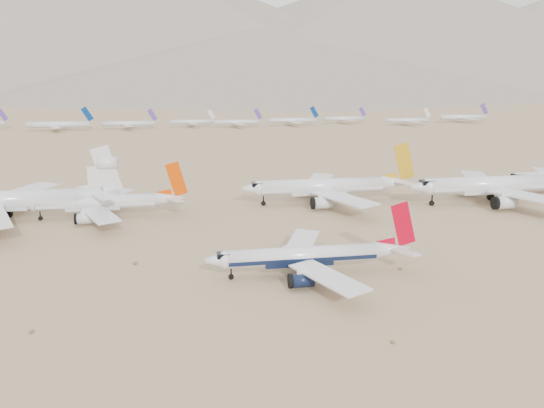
# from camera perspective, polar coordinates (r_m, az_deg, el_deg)

# --- Properties ---
(ground) EXTENTS (7000.00, 7000.00, 0.00)m
(ground) POSITION_cam_1_polar(r_m,az_deg,el_deg) (106.03, 1.66, -8.17)
(ground) COLOR #80674B
(ground) RESTS_ON ground
(main_airliner) EXTENTS (41.22, 40.26, 14.55)m
(main_airliner) POSITION_cam_1_polar(r_m,az_deg,el_deg) (107.74, 4.27, -5.57)
(main_airliner) COLOR silver
(main_airliner) RESTS_ON ground
(row2_navy_widebody) EXTENTS (58.23, 56.95, 20.72)m
(row2_navy_widebody) POSITION_cam_1_polar(r_m,az_deg,el_deg) (182.38, 23.39, 1.90)
(row2_navy_widebody) COLOR silver
(row2_navy_widebody) RESTS_ON ground
(row2_gold_tail) EXTENTS (53.04, 51.88, 18.89)m
(row2_gold_tail) POSITION_cam_1_polar(r_m,az_deg,el_deg) (168.14, 6.12, 1.86)
(row2_gold_tail) COLOR silver
(row2_gold_tail) RESTS_ON ground
(row2_orange_tail) EXTENTS (43.95, 42.99, 15.68)m
(row2_orange_tail) POSITION_cam_1_polar(r_m,az_deg,el_deg) (157.29, -17.66, 0.14)
(row2_orange_tail) COLOR silver
(row2_orange_tail) RESTS_ON ground
(row2_white_trijet) EXTENTS (58.58, 57.26, 20.76)m
(row2_white_trijet) POSITION_cam_1_polar(r_m,az_deg,el_deg) (163.19, -26.50, 0.39)
(row2_white_trijet) COLOR silver
(row2_white_trijet) RESTS_ON ground
(distant_storage_row) EXTENTS (520.38, 61.92, 15.14)m
(distant_storage_row) POSITION_cam_1_polar(r_m,az_deg,el_deg) (420.62, -10.82, 8.63)
(distant_storage_row) COLOR silver
(distant_storage_row) RESTS_ON ground
(mountain_range) EXTENTS (7354.00, 3024.00, 470.00)m
(mountain_range) POSITION_cam_1_polar(r_m,az_deg,el_deg) (1753.30, -7.14, 18.48)
(mountain_range) COLOR slate
(mountain_range) RESTS_ON ground
(foothills) EXTENTS (4637.50, 1395.00, 155.00)m
(foothills) POSITION_cam_1_polar(r_m,az_deg,el_deg) (1315.59, 15.28, 14.39)
(foothills) COLOR slate
(foothills) RESTS_ON ground
(desert_scrub) EXTENTS (261.14, 121.67, 0.63)m
(desert_scrub) POSITION_cam_1_polar(r_m,az_deg,el_deg) (81.33, 3.14, -15.11)
(desert_scrub) COLOR brown
(desert_scrub) RESTS_ON ground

